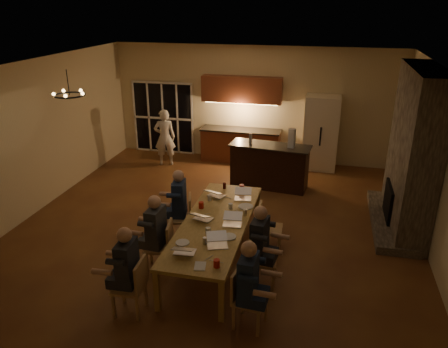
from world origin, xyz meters
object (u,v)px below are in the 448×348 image
(mug_mid, at_px, (231,206))
(bar_bottle, at_px, (251,138))
(chair_left_far, at_px, (180,218))
(can_cola, at_px, (224,186))
(can_right, at_px, (245,213))
(bar_island, at_px, (269,166))
(laptop_b, at_px, (217,240))
(person_left_near, at_px, (128,270))
(redcup_near, at_px, (217,263))
(laptop_c, at_px, (203,213))
(plate_far, at_px, (246,206))
(laptop_f, at_px, (243,194))
(mug_front, at_px, (208,230))
(refrigerator, at_px, (321,133))
(can_silver, at_px, (205,241))
(person_right_near, at_px, (248,285))
(redcup_far, at_px, (242,188))
(plate_near, at_px, (229,237))
(laptop_e, at_px, (216,191))
(chair_right_near, at_px, (250,299))
(plate_left, at_px, (183,243))
(dining_table, at_px, (216,240))
(person_left_mid, at_px, (156,233))
(standing_person, at_px, (165,137))
(redcup_mid, at_px, (201,205))
(person_right_mid, at_px, (259,245))
(mug_back, at_px, (210,198))
(chair_left_mid, at_px, (159,246))
(person_left_far, at_px, (180,204))
(chandelier, at_px, (70,95))
(chair_left_near, at_px, (129,286))
(chair_right_far, at_px, (270,228))
(chair_right_mid, at_px, (263,260))
(laptop_d, at_px, (232,219))
(laptop_a, at_px, (185,246))
(bar_blender, at_px, (292,138))

(mug_mid, distance_m, bar_bottle, 2.98)
(chair_left_far, distance_m, can_cola, 1.16)
(can_right, bearing_deg, bar_bottle, 98.64)
(bar_island, xyz_separation_m, laptop_b, (-0.24, -4.24, 0.32))
(person_left_near, relative_size, can_right, 11.50)
(laptop_b, height_order, redcup_near, laptop_b)
(laptop_c, height_order, plate_far, laptop_c)
(laptop_f, xyz_separation_m, mug_front, (-0.30, -1.43, -0.06))
(refrigerator, relative_size, laptop_c, 6.25)
(can_silver, bearing_deg, person_right_near, -43.92)
(mug_front, xyz_separation_m, redcup_far, (0.20, 1.83, 0.01))
(can_right, relative_size, plate_near, 0.51)
(laptop_e, height_order, bar_bottle, bar_bottle)
(bar_island, bearing_deg, chair_right_near, -78.99)
(can_silver, xyz_separation_m, plate_left, (-0.35, -0.05, -0.05))
(dining_table, relative_size, plate_left, 14.74)
(person_left_mid, relative_size, laptop_e, 4.31)
(can_silver, bearing_deg, dining_table, 91.69)
(laptop_c, relative_size, redcup_far, 2.67)
(standing_person, xyz_separation_m, plate_far, (2.97, -3.66, -0.03))
(dining_table, bearing_deg, redcup_mid, 131.06)
(person_right_mid, bearing_deg, chair_right_near, -170.63)
(plate_near, bearing_deg, person_left_near, -137.24)
(laptop_c, bearing_deg, redcup_mid, -52.93)
(laptop_c, height_order, mug_back, laptop_c)
(laptop_c, bearing_deg, chair_left_mid, 58.24)
(person_left_far, distance_m, chandelier, 2.81)
(chair_left_near, relative_size, laptop_c, 2.78)
(chair_right_near, bearing_deg, person_left_mid, 69.23)
(standing_person, relative_size, plate_near, 6.68)
(person_right_near, xyz_separation_m, laptop_b, (-0.63, 0.80, 0.17))
(refrigerator, xyz_separation_m, chair_right_far, (-0.73, -4.51, -0.55))
(plate_near, relative_size, bar_bottle, 0.99)
(chair_left_mid, relative_size, person_left_near, 0.64)
(laptop_e, relative_size, mug_back, 3.20)
(chair_right_mid, bearing_deg, laptop_f, 17.50)
(can_cola, bearing_deg, person_left_mid, -110.20)
(person_left_near, height_order, laptop_b, person_left_near)
(plate_near, bearing_deg, laptop_e, 111.60)
(laptop_b, bearing_deg, redcup_near, -96.70)
(chair_left_mid, distance_m, laptop_d, 1.33)
(chair_right_near, relative_size, laptop_a, 2.78)
(chandelier, bearing_deg, can_silver, -22.28)
(chair_left_mid, xyz_separation_m, chair_right_far, (1.75, 1.08, 0.00))
(bar_island, distance_m, can_cola, 2.16)
(laptop_f, bearing_deg, person_right_mid, -77.86)
(can_cola, height_order, bar_blender, bar_blender)
(laptop_d, relative_size, mug_front, 3.20)
(person_right_mid, distance_m, chandelier, 4.26)
(chair_left_mid, relative_size, chair_right_mid, 1.00)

